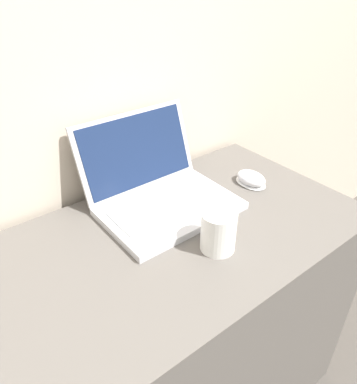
% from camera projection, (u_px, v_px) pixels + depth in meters
% --- Properties ---
extents(wall_back, '(7.00, 0.04, 2.50)m').
position_uv_depth(wall_back, '(92.00, 5.00, 0.90)').
color(wall_back, beige).
rests_on(wall_back, ground_plane).
extents(desk, '(1.01, 0.57, 0.75)m').
position_uv_depth(desk, '(176.00, 329.00, 1.16)').
color(desk, '#5B5651').
rests_on(desk, ground_plane).
extents(laptop, '(0.36, 0.32, 0.23)m').
position_uv_depth(laptop, '(158.00, 188.00, 1.05)').
color(laptop, silver).
rests_on(laptop, desk).
extents(drink_cup, '(0.08, 0.08, 0.10)m').
position_uv_depth(drink_cup, '(218.00, 230.00, 0.88)').
color(drink_cup, white).
rests_on(drink_cup, desk).
extents(computer_mouse, '(0.07, 0.10, 0.04)m').
position_uv_depth(computer_mouse, '(251.00, 179.00, 1.15)').
color(computer_mouse, white).
rests_on(computer_mouse, desk).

